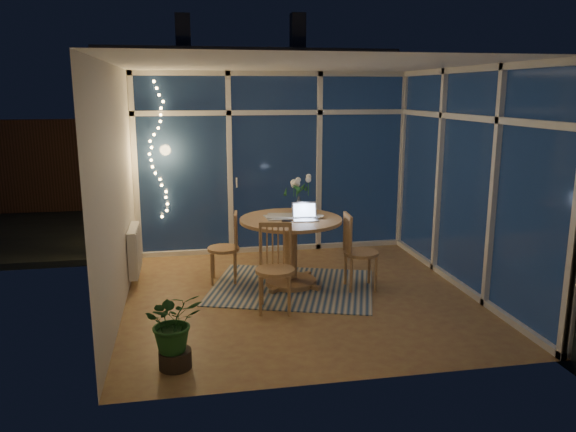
# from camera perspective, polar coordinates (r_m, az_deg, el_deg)

# --- Properties ---
(floor) EXTENTS (4.00, 4.00, 0.00)m
(floor) POSITION_cam_1_polar(r_m,az_deg,el_deg) (6.58, 1.47, -8.10)
(floor) COLOR brown
(floor) RESTS_ON ground
(ceiling) EXTENTS (4.00, 4.00, 0.00)m
(ceiling) POSITION_cam_1_polar(r_m,az_deg,el_deg) (6.17, 1.60, 15.15)
(ceiling) COLOR silver
(ceiling) RESTS_ON wall_back
(wall_back) EXTENTS (4.00, 0.04, 2.60)m
(wall_back) POSITION_cam_1_polar(r_m,az_deg,el_deg) (8.19, -1.40, 5.39)
(wall_back) COLOR beige
(wall_back) RESTS_ON floor
(wall_front) EXTENTS (4.00, 0.04, 2.60)m
(wall_front) POSITION_cam_1_polar(r_m,az_deg,el_deg) (4.35, 7.03, -1.11)
(wall_front) COLOR beige
(wall_front) RESTS_ON floor
(wall_left) EXTENTS (0.04, 4.00, 2.60)m
(wall_left) POSITION_cam_1_polar(r_m,az_deg,el_deg) (6.15, -17.03, 2.45)
(wall_left) COLOR beige
(wall_left) RESTS_ON floor
(wall_right) EXTENTS (0.04, 4.00, 2.60)m
(wall_right) POSITION_cam_1_polar(r_m,az_deg,el_deg) (6.94, 17.94, 3.48)
(wall_right) COLOR beige
(wall_right) RESTS_ON floor
(window_wall_back) EXTENTS (4.00, 0.10, 2.60)m
(window_wall_back) POSITION_cam_1_polar(r_m,az_deg,el_deg) (8.15, -1.35, 5.35)
(window_wall_back) COLOR silver
(window_wall_back) RESTS_ON floor
(window_wall_right) EXTENTS (0.10, 4.00, 2.60)m
(window_wall_right) POSITION_cam_1_polar(r_m,az_deg,el_deg) (6.92, 17.65, 3.48)
(window_wall_right) COLOR silver
(window_wall_right) RESTS_ON floor
(radiator) EXTENTS (0.10, 0.70, 0.58)m
(radiator) POSITION_cam_1_polar(r_m,az_deg,el_deg) (7.21, -15.34, -3.35)
(radiator) COLOR silver
(radiator) RESTS_ON wall_left
(fairy_lights) EXTENTS (0.24, 0.10, 1.85)m
(fairy_lights) POSITION_cam_1_polar(r_m,az_deg,el_deg) (7.95, -13.16, 6.48)
(fairy_lights) COLOR #FFBF66
(fairy_lights) RESTS_ON window_wall_back
(garden_patio) EXTENTS (12.00, 6.00, 0.10)m
(garden_patio) POSITION_cam_1_polar(r_m,az_deg,el_deg) (11.42, -1.28, 0.50)
(garden_patio) COLOR black
(garden_patio) RESTS_ON ground
(garden_fence) EXTENTS (11.00, 0.08, 1.80)m
(garden_fence) POSITION_cam_1_polar(r_m,az_deg,el_deg) (11.68, -4.13, 5.52)
(garden_fence) COLOR #352313
(garden_fence) RESTS_ON ground
(neighbour_roof) EXTENTS (7.00, 3.00, 2.20)m
(neighbour_roof) POSITION_cam_1_polar(r_m,az_deg,el_deg) (14.61, -4.38, 12.03)
(neighbour_roof) COLOR #373A42
(neighbour_roof) RESTS_ON ground
(garden_shrubs) EXTENTS (0.90, 0.90, 0.90)m
(garden_shrubs) POSITION_cam_1_polar(r_m,az_deg,el_deg) (9.62, -7.41, 1.23)
(garden_shrubs) COLOR black
(garden_shrubs) RESTS_ON ground
(rug) EXTENTS (2.30, 2.06, 0.01)m
(rug) POSITION_cam_1_polar(r_m,az_deg,el_deg) (6.84, 0.44, -7.23)
(rug) COLOR beige
(rug) RESTS_ON floor
(dining_table) EXTENTS (1.55, 1.55, 0.84)m
(dining_table) POSITION_cam_1_polar(r_m,az_deg,el_deg) (6.81, 0.29, -3.68)
(dining_table) COLOR #976B44
(dining_table) RESTS_ON floor
(chair_left) EXTENTS (0.46, 0.46, 0.89)m
(chair_left) POSITION_cam_1_polar(r_m,az_deg,el_deg) (6.98, -6.58, -3.15)
(chair_left) COLOR #976B44
(chair_left) RESTS_ON floor
(chair_right) EXTENTS (0.46, 0.46, 0.94)m
(chair_right) POSITION_cam_1_polar(r_m,az_deg,el_deg) (6.72, 7.43, -3.56)
(chair_right) COLOR #976B44
(chair_right) RESTS_ON floor
(chair_front) EXTENTS (0.52, 0.52, 0.96)m
(chair_front) POSITION_cam_1_polar(r_m,az_deg,el_deg) (6.00, -1.33, -5.33)
(chair_front) COLOR #976B44
(chair_front) RESTS_ON floor
(laptop) EXTENTS (0.31, 0.28, 0.22)m
(laptop) POSITION_cam_1_polar(r_m,az_deg,el_deg) (6.58, 1.80, 0.48)
(laptop) COLOR silver
(laptop) RESTS_ON dining_table
(flower_vase) EXTENTS (0.26, 0.26, 0.21)m
(flower_vase) POSITION_cam_1_polar(r_m,az_deg,el_deg) (7.01, 1.11, 1.21)
(flower_vase) COLOR silver
(flower_vase) RESTS_ON dining_table
(bowl) EXTENTS (0.19, 0.19, 0.04)m
(bowl) POSITION_cam_1_polar(r_m,az_deg,el_deg) (6.72, 3.08, -0.07)
(bowl) COLOR silver
(bowl) RESTS_ON dining_table
(newspapers) EXTENTS (0.42, 0.35, 0.02)m
(newspapers) POSITION_cam_1_polar(r_m,az_deg,el_deg) (6.75, -0.44, -0.08)
(newspapers) COLOR beige
(newspapers) RESTS_ON dining_table
(phone) EXTENTS (0.13, 0.10, 0.01)m
(phone) POSITION_cam_1_polar(r_m,az_deg,el_deg) (6.55, -0.11, -0.51)
(phone) COLOR black
(phone) RESTS_ON dining_table
(potted_plant) EXTENTS (0.63, 0.57, 0.76)m
(potted_plant) POSITION_cam_1_polar(r_m,az_deg,el_deg) (4.92, -11.53, -10.92)
(potted_plant) COLOR #1B4C1F
(potted_plant) RESTS_ON floor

